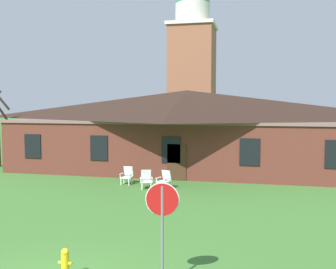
{
  "coord_description": "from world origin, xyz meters",
  "views": [
    {
      "loc": [
        4.83,
        -7.8,
        4.38
      ],
      "look_at": [
        1.07,
        8.57,
        3.08
      ],
      "focal_mm": 42.09,
      "sensor_mm": 36.0,
      "label": 1
    }
  ],
  "objects_px": {
    "lawn_chair_near_door": "(146,179)",
    "fire_hydrant": "(65,264)",
    "lawn_chair_left_end": "(165,179)",
    "lawn_chair_by_porch": "(127,175)",
    "stop_sign": "(162,213)"
  },
  "relations": [
    {
      "from": "lawn_chair_near_door",
      "to": "lawn_chair_left_end",
      "type": "relative_size",
      "value": 1.0
    },
    {
      "from": "lawn_chair_left_end",
      "to": "fire_hydrant",
      "type": "relative_size",
      "value": 1.21
    },
    {
      "from": "lawn_chair_by_porch",
      "to": "lawn_chair_near_door",
      "type": "distance_m",
      "value": 1.6
    },
    {
      "from": "lawn_chair_by_porch",
      "to": "lawn_chair_left_end",
      "type": "relative_size",
      "value": 1.0
    },
    {
      "from": "lawn_chair_near_door",
      "to": "fire_hydrant",
      "type": "distance_m",
      "value": 10.69
    },
    {
      "from": "fire_hydrant",
      "to": "lawn_chair_left_end",
      "type": "bearing_deg",
      "value": 90.07
    },
    {
      "from": "lawn_chair_near_door",
      "to": "stop_sign",
      "type": "bearing_deg",
      "value": -71.93
    },
    {
      "from": "lawn_chair_near_door",
      "to": "fire_hydrant",
      "type": "height_order",
      "value": "lawn_chair_near_door"
    },
    {
      "from": "lawn_chair_near_door",
      "to": "lawn_chair_left_end",
      "type": "xyz_separation_m",
      "value": [
        0.95,
        0.12,
        0.0
      ]
    },
    {
      "from": "lawn_chair_by_porch",
      "to": "lawn_chair_left_end",
      "type": "bearing_deg",
      "value": -18.59
    },
    {
      "from": "stop_sign",
      "to": "lawn_chair_by_porch",
      "type": "height_order",
      "value": "stop_sign"
    },
    {
      "from": "lawn_chair_by_porch",
      "to": "lawn_chair_left_end",
      "type": "xyz_separation_m",
      "value": [
        2.28,
        -0.77,
        0.0
      ]
    },
    {
      "from": "lawn_chair_left_end",
      "to": "fire_hydrant",
      "type": "bearing_deg",
      "value": -89.93
    },
    {
      "from": "stop_sign",
      "to": "lawn_chair_near_door",
      "type": "bearing_deg",
      "value": 108.07
    },
    {
      "from": "lawn_chair_by_porch",
      "to": "lawn_chair_near_door",
      "type": "relative_size",
      "value": 1.0
    }
  ]
}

